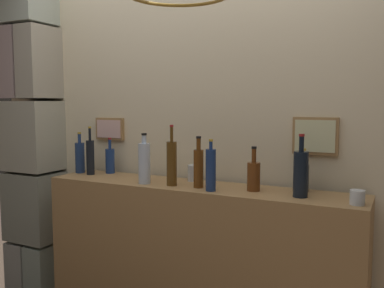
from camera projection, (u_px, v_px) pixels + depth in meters
The scene contains 15 objects.
panelled_rear_partition at pixel (214, 125), 2.68m from camera, with size 3.57×0.15×2.74m.
stone_pillar at pixel (35, 139), 3.18m from camera, with size 0.40×0.36×2.66m.
bar_shelf_unit at pixel (196, 275), 2.54m from camera, with size 1.93×0.37×1.10m, color #9E7547.
liquor_bottle_gin at pixel (199, 167), 2.41m from camera, with size 0.06×0.06×0.30m.
liquor_bottle_bourbon at pixel (80, 157), 2.92m from camera, with size 0.06×0.06×0.28m.
liquor_bottle_vodka at pixel (303, 176), 2.31m from camera, with size 0.07×0.07×0.24m.
liquor_bottle_scotch at pixel (301, 173), 2.17m from camera, with size 0.08×0.08×0.33m.
liquor_bottle_amaro at pixel (144, 163), 2.53m from camera, with size 0.07×0.07×0.30m.
liquor_bottle_port at pixel (90, 156), 2.85m from camera, with size 0.05×0.05×0.33m.
liquor_bottle_whiskey at pixel (110, 160), 2.91m from camera, with size 0.06×0.06×0.25m.
liquor_bottle_vermouth at pixel (211, 169), 2.32m from camera, with size 0.06×0.06×0.29m.
liquor_bottle_mezcal at pixel (172, 163), 2.47m from camera, with size 0.06×0.06×0.36m.
liquor_bottle_rum at pixel (254, 175), 2.32m from camera, with size 0.07×0.07×0.25m.
glass_tumbler_rocks at pixel (193, 173), 2.61m from camera, with size 0.06×0.06×0.10m.
glass_tumbler_highball at pixel (357, 197), 2.01m from camera, with size 0.07×0.07×0.07m.
Camera 1 is at (1.08, -1.36, 1.59)m, focal length 39.38 mm.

